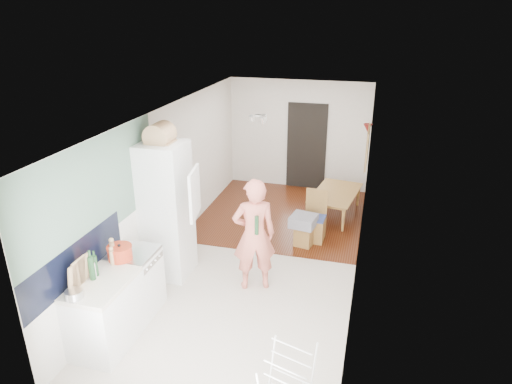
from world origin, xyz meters
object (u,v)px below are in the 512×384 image
at_px(person, 254,225).
at_px(dining_chair, 314,217).
at_px(dining_table, 336,206).
at_px(stool, 304,235).

relative_size(person, dining_chair, 2.22).
relative_size(person, dining_table, 1.66).
height_order(person, stool, person).
bearing_deg(dining_chair, person, -107.93).
bearing_deg(stool, person, -109.39).
xyz_separation_m(person, dining_chair, (0.65, 1.72, -0.57)).
relative_size(dining_chair, stool, 2.37).
xyz_separation_m(dining_table, dining_chair, (-0.29, -1.17, 0.25)).
distance_m(dining_chair, stool, 0.38).
bearing_deg(dining_table, dining_chair, 174.86).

